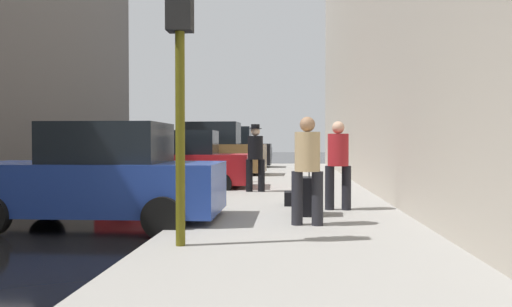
{
  "coord_description": "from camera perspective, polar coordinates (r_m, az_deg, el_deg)",
  "views": [
    {
      "loc": [
        5.88,
        -10.13,
        1.47
      ],
      "look_at": [
        4.69,
        7.44,
        1.05
      ],
      "focal_mm": 35.0,
      "sensor_mm": 36.0,
      "label": 1
    }
  ],
  "objects": [
    {
      "name": "parked_bronze_suv",
      "position": [
        20.12,
        -5.37,
        0.11
      ],
      "size": [
        4.65,
        2.17,
        2.25
      ],
      "color": "brown",
      "rests_on": "ground_plane"
    },
    {
      "name": "parked_blue_sedan",
      "position": [
        8.94,
        -17.35,
        -2.67
      ],
      "size": [
        4.2,
        2.07,
        1.79
      ],
      "color": "navy",
      "rests_on": "ground_plane"
    },
    {
      "name": "pedestrian_in_tan_coat",
      "position": [
        7.88,
        5.88,
        -1.29
      ],
      "size": [
        0.51,
        0.43,
        1.71
      ],
      "color": "black",
      "rests_on": "sidewalk"
    },
    {
      "name": "pedestrian_with_fedora",
      "position": [
        13.13,
        -0.07,
        -0.09
      ],
      "size": [
        0.51,
        0.42,
        1.78
      ],
      "color": "black",
      "rests_on": "sidewalk"
    },
    {
      "name": "parked_gray_coupe",
      "position": [
        32.26,
        -1.87,
        0.25
      ],
      "size": [
        4.24,
        2.13,
        1.79
      ],
      "color": "slate",
      "rests_on": "ground_plane"
    },
    {
      "name": "rolling_suitcase",
      "position": [
        9.02,
        6.08,
        -4.87
      ],
      "size": [
        0.4,
        0.59,
        1.04
      ],
      "color": "black",
      "rests_on": "sidewalk"
    },
    {
      "name": "ground_plane",
      "position": [
        11.8,
        -26.19,
        -5.92
      ],
      "size": [
        120.0,
        120.0,
        0.0
      ],
      "primitive_type": "plane",
      "color": "black"
    },
    {
      "name": "traffic_light",
      "position": [
        6.5,
        -8.68,
        12.81
      ],
      "size": [
        0.32,
        0.32,
        3.6
      ],
      "color": "#514C0F",
      "rests_on": "sidewalk"
    },
    {
      "name": "duffel_bag",
      "position": [
        10.39,
        4.15,
        -5.15
      ],
      "size": [
        0.32,
        0.44,
        0.28
      ],
      "color": "black",
      "rests_on": "sidewalk"
    },
    {
      "name": "sidewalk",
      "position": [
        10.22,
        4.55,
        -6.47
      ],
      "size": [
        4.0,
        40.0,
        0.15
      ],
      "primitive_type": "cube",
      "color": "gray",
      "rests_on": "ground_plane"
    },
    {
      "name": "fire_hydrant",
      "position": [
        16.3,
        -1.16,
        -2.06
      ],
      "size": [
        0.42,
        0.22,
        0.7
      ],
      "color": "red",
      "rests_on": "sidewalk"
    },
    {
      "name": "parked_red_hatchback",
      "position": [
        14.63,
        -8.89,
        -1.08
      ],
      "size": [
        4.26,
        2.17,
        1.79
      ],
      "color": "#B2191E",
      "rests_on": "ground_plane"
    },
    {
      "name": "pedestrian_in_red_jacket",
      "position": [
        9.74,
        9.36,
        -0.79
      ],
      "size": [
        0.51,
        0.42,
        1.71
      ],
      "color": "black",
      "rests_on": "sidewalk"
    },
    {
      "name": "parked_black_suv",
      "position": [
        26.09,
        -3.24,
        0.4
      ],
      "size": [
        4.6,
        2.07,
        2.25
      ],
      "color": "black",
      "rests_on": "ground_plane"
    }
  ]
}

